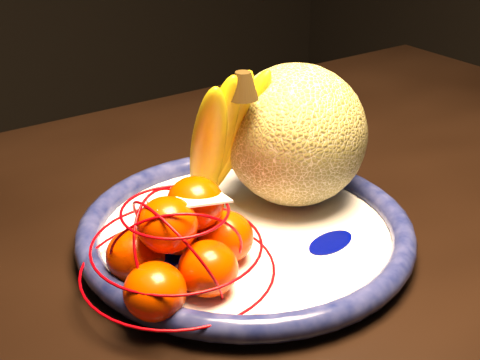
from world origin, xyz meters
TOP-DOWN VIEW (x-y plane):
  - dining_table at (0.02, 0.07)m, footprint 1.52×0.92m
  - fruit_bowl at (0.06, 0.07)m, footprint 0.35×0.35m
  - cantaloupe at (0.15, 0.10)m, footprint 0.16×0.16m
  - banana_bunch at (0.06, 0.13)m, footprint 0.12×0.11m
  - mandarin_bag at (-0.04, 0.04)m, footprint 0.22×0.22m
  - price_tag at (-0.03, 0.04)m, footprint 0.07×0.04m

SIDE VIEW (x-z plane):
  - dining_table at x=0.02m, z-range 0.30..1.06m
  - fruit_bowl at x=0.06m, z-range 0.76..0.79m
  - mandarin_bag at x=-0.04m, z-range 0.75..0.87m
  - price_tag at x=-0.03m, z-range 0.85..0.86m
  - cantaloupe at x=0.15m, z-range 0.77..0.93m
  - banana_bunch at x=0.06m, z-range 0.78..0.96m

